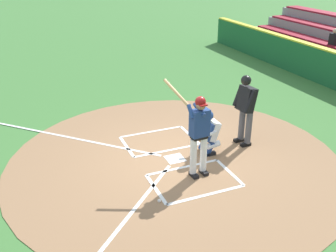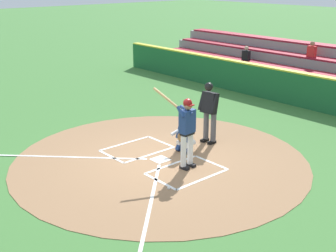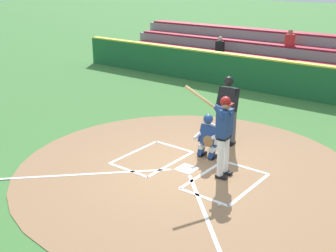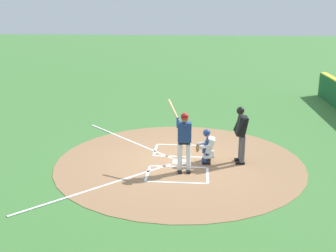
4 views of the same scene
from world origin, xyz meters
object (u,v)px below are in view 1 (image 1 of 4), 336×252
object	(u,v)px
batter	(199,130)
catcher	(209,131)
baseball	(159,201)
plate_umpire	(246,105)

from	to	relation	value
batter	catcher	xyz separation A→B (m)	(0.82, -0.70, -0.51)
batter	baseball	xyz separation A→B (m)	(-0.65, 1.18, -1.06)
baseball	batter	bearing A→B (deg)	-60.92
catcher	batter	bearing A→B (deg)	139.38
batter	catcher	size ratio (longest dim) A/B	1.88
batter	plate_umpire	bearing A→B (deg)	-62.83
plate_umpire	baseball	distance (m)	3.50
batter	baseball	distance (m)	1.72
batter	plate_umpire	xyz separation A→B (m)	(0.91, -1.77, -0.02)
catcher	baseball	bearing A→B (deg)	128.11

